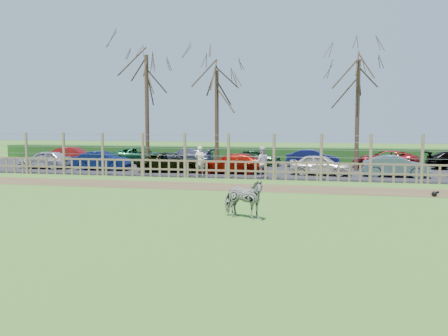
% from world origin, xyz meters
% --- Properties ---
extents(ground, '(120.00, 120.00, 0.00)m').
position_xyz_m(ground, '(0.00, 0.00, 0.00)').
color(ground, '#6B9840').
rests_on(ground, ground).
extents(dirt_strip, '(34.00, 2.80, 0.01)m').
position_xyz_m(dirt_strip, '(0.00, 4.50, 0.01)').
color(dirt_strip, brown).
rests_on(dirt_strip, ground).
extents(asphalt, '(44.00, 13.00, 0.04)m').
position_xyz_m(asphalt, '(0.00, 14.50, 0.02)').
color(asphalt, '#232326').
rests_on(asphalt, ground).
extents(hedge, '(46.00, 2.00, 1.10)m').
position_xyz_m(hedge, '(0.00, 21.50, 0.55)').
color(hedge, '#1E4716').
rests_on(hedge, ground).
extents(fence, '(30.16, 0.16, 2.50)m').
position_xyz_m(fence, '(0.00, 8.00, 0.80)').
color(fence, brown).
rests_on(fence, ground).
extents(tree_left, '(4.80, 4.80, 7.88)m').
position_xyz_m(tree_left, '(-6.50, 12.50, 5.62)').
color(tree_left, '#3D2B1E').
rests_on(tree_left, ground).
extents(tree_mid, '(4.80, 4.80, 6.83)m').
position_xyz_m(tree_mid, '(-2.00, 13.50, 4.87)').
color(tree_mid, '#3D2B1E').
rests_on(tree_mid, ground).
extents(tree_right, '(4.80, 4.80, 7.35)m').
position_xyz_m(tree_right, '(7.00, 14.00, 5.24)').
color(tree_right, '#3D2B1E').
rests_on(tree_right, ground).
extents(zebra, '(1.65, 1.10, 1.28)m').
position_xyz_m(zebra, '(2.90, -3.06, 0.64)').
color(zebra, gray).
rests_on(zebra, ground).
extents(visitor_a, '(0.66, 0.47, 1.72)m').
position_xyz_m(visitor_a, '(-1.78, 8.53, 0.90)').
color(visitor_a, beige).
rests_on(visitor_a, asphalt).
extents(visitor_b, '(0.98, 0.85, 1.72)m').
position_xyz_m(visitor_b, '(1.74, 8.62, 0.90)').
color(visitor_b, silver).
rests_on(visitor_b, asphalt).
extents(crow, '(0.30, 0.22, 0.25)m').
position_xyz_m(crow, '(9.81, 3.37, 0.12)').
color(crow, black).
rests_on(crow, ground).
extents(car_0, '(3.57, 1.53, 1.20)m').
position_xyz_m(car_0, '(-13.15, 10.95, 0.64)').
color(car_0, '#BDB8C5').
rests_on(car_0, asphalt).
extents(car_1, '(3.66, 1.31, 1.20)m').
position_xyz_m(car_1, '(-8.95, 10.86, 0.64)').
color(car_1, '#0A174F').
rests_on(car_1, asphalt).
extents(car_2, '(4.53, 2.51, 1.20)m').
position_xyz_m(car_2, '(-4.18, 10.71, 0.64)').
color(car_2, black).
rests_on(car_2, asphalt).
extents(car_3, '(4.21, 1.87, 1.20)m').
position_xyz_m(car_3, '(-0.41, 10.62, 0.64)').
color(car_3, '#8B0F04').
rests_on(car_3, asphalt).
extents(car_4, '(3.65, 1.78, 1.20)m').
position_xyz_m(car_4, '(4.88, 10.73, 0.64)').
color(car_4, silver).
rests_on(car_4, asphalt).
extents(car_5, '(3.71, 1.47, 1.20)m').
position_xyz_m(car_5, '(9.05, 10.70, 0.64)').
color(car_5, slate).
rests_on(car_5, asphalt).
extents(car_7, '(3.72, 1.50, 1.20)m').
position_xyz_m(car_7, '(-13.84, 15.76, 0.64)').
color(car_7, maroon).
rests_on(car_7, asphalt).
extents(car_8, '(4.52, 2.47, 1.20)m').
position_xyz_m(car_8, '(-8.55, 16.32, 0.64)').
color(car_8, '#12502C').
rests_on(car_8, asphalt).
extents(car_9, '(4.15, 1.71, 1.20)m').
position_xyz_m(car_9, '(-4.98, 16.03, 0.64)').
color(car_9, '#4E536B').
rests_on(car_9, asphalt).
extents(car_10, '(3.53, 1.44, 1.20)m').
position_xyz_m(car_10, '(0.20, 16.32, 0.64)').
color(car_10, '#234724').
rests_on(car_10, asphalt).
extents(car_11, '(3.65, 1.29, 1.20)m').
position_xyz_m(car_11, '(4.18, 16.15, 0.64)').
color(car_11, '#11174B').
rests_on(car_11, asphalt).
extents(car_12, '(4.45, 2.28, 1.20)m').
position_xyz_m(car_12, '(8.95, 16.38, 0.64)').
color(car_12, maroon).
rests_on(car_12, asphalt).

